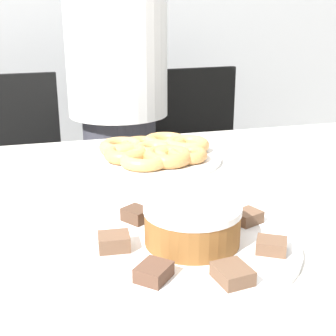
{
  "coord_description": "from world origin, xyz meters",
  "views": [
    {
      "loc": [
        -0.28,
        -0.91,
        1.14
      ],
      "look_at": [
        -0.02,
        0.02,
        0.81
      ],
      "focal_mm": 50.0,
      "sensor_mm": 36.0,
      "label": 1
    }
  ],
  "objects_px": {
    "person_standing": "(118,102)",
    "plate_cake": "(192,244)",
    "office_chair_left": "(19,194)",
    "frosted_cake": "(192,223)",
    "office_chair_right": "(207,176)",
    "plate_donuts": "(153,158)"
  },
  "relations": [
    {
      "from": "office_chair_right",
      "to": "person_standing",
      "type": "bearing_deg",
      "value": -178.01
    },
    {
      "from": "plate_donuts",
      "to": "frosted_cake",
      "type": "distance_m",
      "value": 0.51
    },
    {
      "from": "office_chair_right",
      "to": "plate_donuts",
      "type": "bearing_deg",
      "value": -126.92
    },
    {
      "from": "person_standing",
      "to": "frosted_cake",
      "type": "xyz_separation_m",
      "value": [
        -0.08,
        -1.15,
        -0.0
      ]
    },
    {
      "from": "person_standing",
      "to": "plate_cake",
      "type": "distance_m",
      "value": 1.15
    },
    {
      "from": "plate_donuts",
      "to": "frosted_cake",
      "type": "height_order",
      "value": "frosted_cake"
    },
    {
      "from": "office_chair_left",
      "to": "plate_donuts",
      "type": "height_order",
      "value": "office_chair_left"
    },
    {
      "from": "person_standing",
      "to": "frosted_cake",
      "type": "distance_m",
      "value": 1.15
    },
    {
      "from": "office_chair_left",
      "to": "frosted_cake",
      "type": "height_order",
      "value": "office_chair_left"
    },
    {
      "from": "person_standing",
      "to": "plate_donuts",
      "type": "xyz_separation_m",
      "value": [
        -0.02,
        -0.64,
        -0.04
      ]
    },
    {
      "from": "office_chair_right",
      "to": "frosted_cake",
      "type": "bearing_deg",
      "value": -117.4
    },
    {
      "from": "person_standing",
      "to": "office_chair_right",
      "type": "height_order",
      "value": "person_standing"
    },
    {
      "from": "office_chair_right",
      "to": "frosted_cake",
      "type": "height_order",
      "value": "office_chair_right"
    },
    {
      "from": "plate_cake",
      "to": "person_standing",
      "type": "bearing_deg",
      "value": 86.22
    },
    {
      "from": "plate_cake",
      "to": "frosted_cake",
      "type": "xyz_separation_m",
      "value": [
        -0.0,
        0.0,
        0.04
      ]
    },
    {
      "from": "frosted_cake",
      "to": "person_standing",
      "type": "bearing_deg",
      "value": 86.22
    },
    {
      "from": "plate_cake",
      "to": "plate_donuts",
      "type": "bearing_deg",
      "value": 83.56
    },
    {
      "from": "office_chair_left",
      "to": "plate_cake",
      "type": "distance_m",
      "value": 1.29
    },
    {
      "from": "plate_cake",
      "to": "plate_donuts",
      "type": "height_order",
      "value": "same"
    },
    {
      "from": "person_standing",
      "to": "plate_cake",
      "type": "bearing_deg",
      "value": -93.78
    },
    {
      "from": "office_chair_left",
      "to": "person_standing",
      "type": "bearing_deg",
      "value": -10.93
    },
    {
      "from": "frosted_cake",
      "to": "office_chair_right",
      "type": "bearing_deg",
      "value": 68.18
    }
  ]
}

